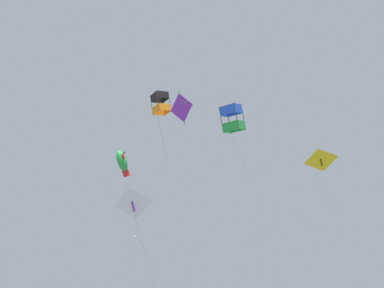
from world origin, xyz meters
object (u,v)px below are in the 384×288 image
kite_box_low_drifter (232,119)px  kite_fish_near_right (122,161)px  kite_box_highest (161,103)px  kite_delta_far_centre (321,160)px  kite_delta_upper_right (133,204)px  kite_diamond_near_left (181,108)px

kite_box_low_drifter → kite_fish_near_right: size_ratio=0.57×
kite_box_highest → kite_delta_far_centre: bearing=70.6°
kite_delta_far_centre → kite_box_low_drifter: kite_box_low_drifter is taller
kite_delta_upper_right → kite_fish_near_right: kite_fish_near_right is taller
kite_diamond_near_left → kite_box_highest: size_ratio=0.37×
kite_delta_upper_right → kite_box_highest: size_ratio=1.49×
kite_delta_upper_right → kite_box_low_drifter: 11.95m
kite_delta_far_centre → kite_fish_near_right: (-11.63, 13.08, -0.74)m
kite_delta_upper_right → kite_box_highest: kite_box_highest is taller
kite_delta_upper_right → kite_box_highest: 8.76m
kite_delta_upper_right → kite_fish_near_right: size_ratio=0.96×
kite_box_low_drifter → kite_fish_near_right: bearing=173.5°
kite_box_highest → kite_box_low_drifter: 8.90m
kite_diamond_near_left → kite_box_highest: 5.80m
kite_delta_upper_right → kite_diamond_near_left: 9.90m
kite_delta_far_centre → kite_box_low_drifter: bearing=-94.4°
kite_delta_upper_right → kite_diamond_near_left: (-3.51, -7.56, 5.34)m
kite_delta_far_centre → kite_box_low_drifter: size_ratio=0.99×
kite_delta_far_centre → kite_diamond_near_left: size_ratio=2.33×
kite_delta_upper_right → kite_box_highest: bearing=-15.2°
kite_box_highest → kite_fish_near_right: (-0.69, 3.47, -4.71)m
kite_box_highest → kite_fish_near_right: bearing=-146.9°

